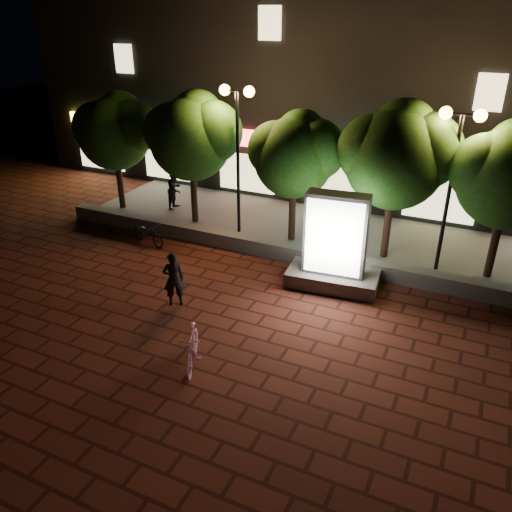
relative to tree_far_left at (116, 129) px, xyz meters
The scene contains 15 objects.
ground 9.43m from the tree_far_left, 38.18° to the right, with size 80.00×80.00×0.00m, color #5A241C.
retaining_wall 7.72m from the tree_far_left, 11.89° to the right, with size 16.00×0.45×0.50m, color #64625D.
sidewalk 7.74m from the tree_far_left, ahead, with size 16.00×5.00×0.08m, color #64625D.
building_block 10.38m from the tree_far_left, 47.32° to the left, with size 28.00×8.12×11.30m.
tree_far_left is the anchor object (origin of this frame).
tree_left 3.51m from the tree_far_left, ahead, with size 3.60×3.00×4.89m.
tree_mid 7.50m from the tree_far_left, ahead, with size 3.24×2.70×4.50m.
tree_right 10.81m from the tree_far_left, ahead, with size 3.72×3.10×5.07m.
street_lamp_left 5.50m from the tree_far_left, ahead, with size 1.26×0.36×5.18m.
street_lamp_right 12.47m from the tree_far_left, ahead, with size 1.26×0.36×4.98m.
ad_kiosk 10.30m from the tree_far_left, 14.65° to the right, with size 2.79×1.59×2.90m.
scooter_pink 11.34m from the tree_far_left, 43.58° to the right, with size 0.45×1.61×0.97m, color pink.
rider 8.55m from the tree_far_left, 41.98° to the right, with size 0.59×0.38×1.60m, color black.
scooter_parked 4.83m from the tree_far_left, 39.51° to the right, with size 0.54×1.55×0.81m, color black.
pedestrian 3.23m from the tree_far_left, 22.88° to the left, with size 0.77×0.60×1.59m, color black.
Camera 1 is at (6.41, -10.13, 7.53)m, focal length 35.59 mm.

